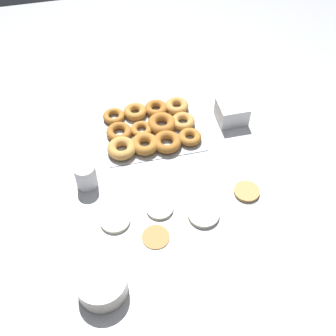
# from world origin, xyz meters

# --- Properties ---
(ground_plane) EXTENTS (3.00, 3.00, 0.00)m
(ground_plane) POSITION_xyz_m (0.00, 0.00, 0.00)
(ground_plane) COLOR #B2B5BA
(pancake_0) EXTENTS (0.11, 0.11, 0.01)m
(pancake_0) POSITION_xyz_m (-0.06, 0.09, 0.01)
(pancake_0) COLOR beige
(pancake_0) RESTS_ON ground_plane
(pancake_1) EXTENTS (0.10, 0.10, 0.01)m
(pancake_1) POSITION_xyz_m (0.08, 0.02, 0.01)
(pancake_1) COLOR silver
(pancake_1) RESTS_ON ground_plane
(pancake_2) EXTENTS (0.09, 0.09, 0.01)m
(pancake_2) POSITION_xyz_m (0.11, 0.13, 0.00)
(pancake_2) COLOR #B27F42
(pancake_2) RESTS_ON ground_plane
(pancake_3) EXTENTS (0.09, 0.09, 0.01)m
(pancake_3) POSITION_xyz_m (-0.24, 0.03, 0.01)
(pancake_3) COLOR tan
(pancake_3) RESTS_ON ground_plane
(pancake_4) EXTENTS (0.10, 0.10, 0.01)m
(pancake_4) POSITION_xyz_m (0.24, 0.04, 0.01)
(pancake_4) COLOR silver
(pancake_4) RESTS_ON ground_plane
(donut_tray) EXTENTS (0.39, 0.32, 0.04)m
(donut_tray) POSITION_xyz_m (0.03, -0.35, 0.02)
(donut_tray) COLOR #ADAFB5
(donut_tray) RESTS_ON ground_plane
(batter_bowl) EXTENTS (0.15, 0.15, 0.07)m
(batter_bowl) POSITION_xyz_m (0.31, 0.27, 0.04)
(batter_bowl) COLOR silver
(batter_bowl) RESTS_ON ground_plane
(container_stack) EXTENTS (0.12, 0.11, 0.08)m
(container_stack) POSITION_xyz_m (-0.31, -0.35, 0.04)
(container_stack) COLOR white
(container_stack) RESTS_ON ground_plane
(paper_cup) EXTENTS (0.08, 0.08, 0.10)m
(paper_cup) POSITION_xyz_m (0.31, -0.14, 0.05)
(paper_cup) COLOR white
(paper_cup) RESTS_ON ground_plane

